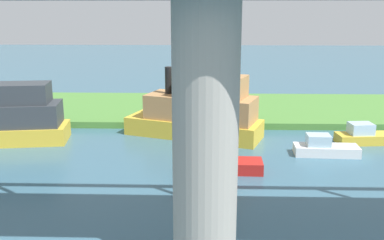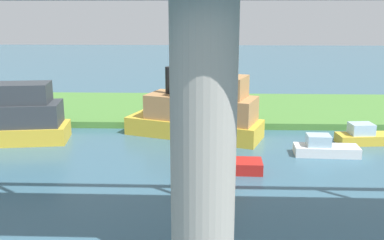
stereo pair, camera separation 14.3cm
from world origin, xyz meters
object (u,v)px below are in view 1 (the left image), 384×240
skiff_small (198,112)px  person_on_bank (207,108)px  bridge_pylon (205,142)px  mooring_post (254,114)px  motorboat_white (366,136)px  houseboat_blue (324,148)px  riverboat_paddlewheel (222,163)px  pontoon_yellow (5,119)px

skiff_small → person_on_bank: bearing=-98.7°
bridge_pylon → mooring_post: bearing=-101.1°
motorboat_white → bridge_pylon: bearing=53.8°
mooring_post → houseboat_blue: bearing=119.2°
mooring_post → houseboat_blue: 7.62m
skiff_small → motorboat_white: bearing=173.6°
person_on_bank → riverboat_paddlewheel: bearing=94.4°
bridge_pylon → skiff_small: 16.47m
mooring_post → skiff_small: bearing=33.0°
riverboat_paddlewheel → person_on_bank: bearing=-85.6°
mooring_post → bridge_pylon: bearing=78.9°
mooring_post → skiff_small: skiff_small is taller
mooring_post → pontoon_yellow: 17.88m
skiff_small → mooring_post: bearing=-147.0°
person_on_bank → motorboat_white: (-10.82, 5.38, -0.70)m
pontoon_yellow → houseboat_blue: bearing=174.4°
person_on_bank → bridge_pylon: bearing=89.7°
pontoon_yellow → skiff_small: (-13.04, -1.82, 0.16)m
pontoon_yellow → riverboat_paddlewheel: size_ratio=2.12×
mooring_post → skiff_small: size_ratio=0.10×
bridge_pylon → houseboat_blue: 14.98m
motorboat_white → skiff_small: bearing=-6.4°
mooring_post → riverboat_paddlewheel: mooring_post is taller
pontoon_yellow → mooring_post: bearing=-165.2°
person_on_bank → houseboat_blue: size_ratio=0.35×
houseboat_blue → person_on_bank: bearing=-47.5°
person_on_bank → riverboat_paddlewheel: (-0.85, 11.00, -0.70)m
mooring_post → pontoon_yellow: bearing=14.8°
riverboat_paddlewheel → motorboat_white: bearing=-150.6°
pontoon_yellow → skiff_small: skiff_small is taller
motorboat_white → riverboat_paddlewheel: size_ratio=1.02×
motorboat_white → riverboat_paddlewheel: bearing=29.4°
person_on_bank → houseboat_blue: (-7.33, 7.98, -0.73)m
bridge_pylon → motorboat_white: 18.96m
pontoon_yellow → riverboat_paddlewheel: bearing=160.7°
bridge_pylon → skiff_small: (0.52, -16.23, -2.76)m
houseboat_blue → riverboat_paddlewheel: (6.47, 3.02, 0.03)m
person_on_bank → pontoon_yellow: 14.90m
person_on_bank → skiff_small: bearing=81.3°
bridge_pylon → motorboat_white: size_ratio=2.11×
motorboat_white → riverboat_paddlewheel: riverboat_paddlewheel is taller
motorboat_white → person_on_bank: bearing=-26.4°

